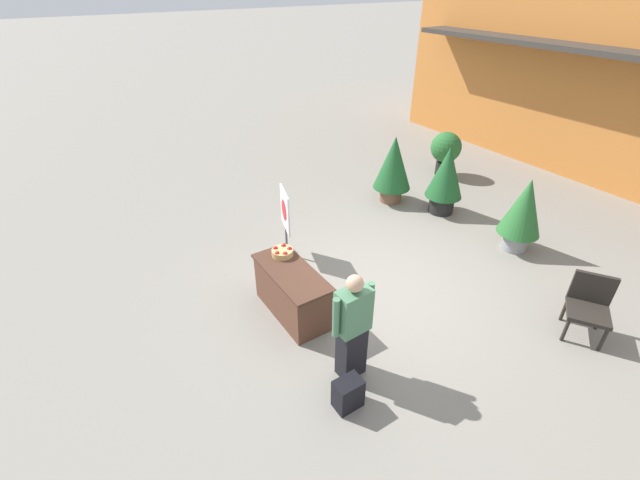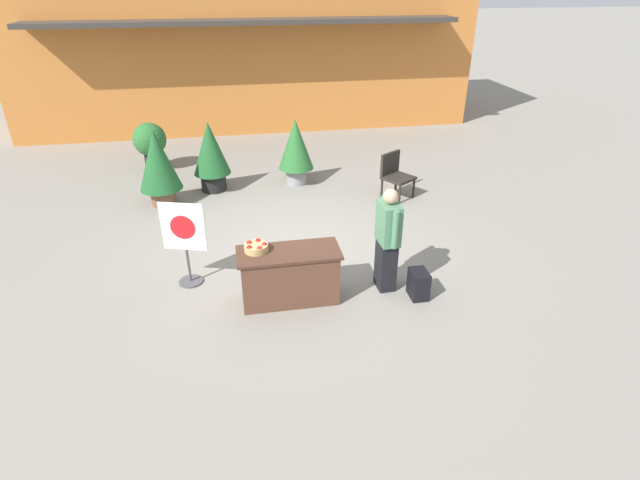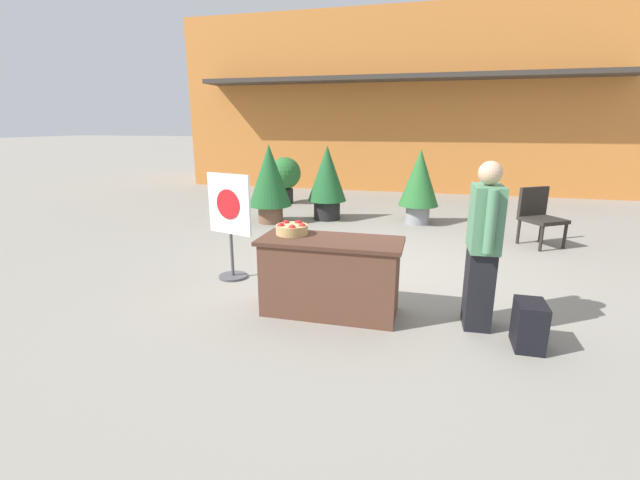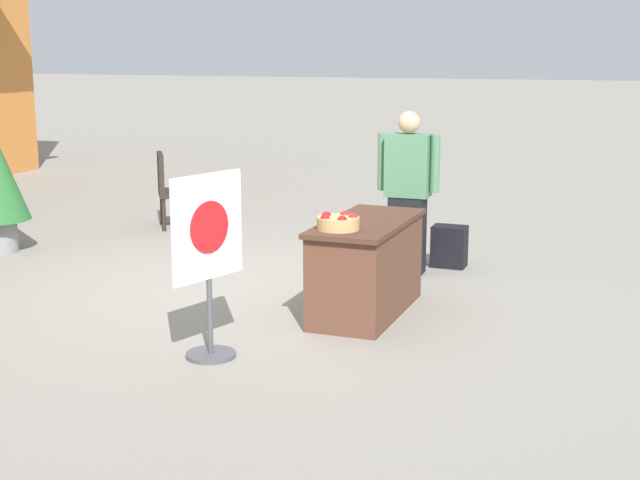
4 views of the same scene
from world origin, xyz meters
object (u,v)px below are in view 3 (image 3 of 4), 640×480
apple_basket (292,229)px  poster_board (230,221)px  potted_plant_near_left (285,175)px  potted_plant_far_right (270,179)px  display_table (330,276)px  potted_plant_near_right (327,179)px  potted_plant_far_left (419,182)px  person_visitor (483,246)px  patio_chair (539,214)px  backpack (529,325)px

apple_basket → poster_board: (-1.00, 0.61, -0.10)m
potted_plant_near_left → potted_plant_far_right: potted_plant_far_right is taller
display_table → potted_plant_near_right: (-1.09, 4.39, 0.44)m
potted_plant_near_right → potted_plant_far_left: potted_plant_near_right is taller
person_visitor → potted_plant_far_left: person_visitor is taller
patio_chair → poster_board: bearing=-90.2°
potted_plant_far_right → patio_chair: bearing=-5.3°
poster_board → potted_plant_near_right: 3.71m
person_visitor → patio_chair: 3.54m
display_table → potted_plant_near_right: size_ratio=0.96×
potted_plant_far_left → apple_basket: bearing=-105.0°
potted_plant_far_left → person_visitor: bearing=-80.8°
potted_plant_near_right → potted_plant_near_left: bearing=132.7°
display_table → potted_plant_far_right: size_ratio=0.94×
person_visitor → apple_basket: bearing=-3.4°
backpack → patio_chair: 3.75m
potted_plant_near_right → potted_plant_far_left: (1.82, 0.06, -0.01)m
potted_plant_near_left → potted_plant_far_right: bearing=-79.0°
display_table → apple_basket: size_ratio=4.33×
backpack → potted_plant_far_left: size_ratio=0.29×
display_table → potted_plant_near_left: bearing=113.0°
backpack → potted_plant_far_right: size_ratio=0.27×
person_visitor → potted_plant_far_left: size_ratio=1.10×
person_visitor → potted_plant_far_right: (-3.54, 3.75, 0.07)m
potted_plant_near_left → potted_plant_far_left: (3.25, -1.48, 0.14)m
person_visitor → potted_plant_near_left: bearing=-58.2°
apple_basket → person_visitor: (1.88, -0.04, -0.04)m
patio_chair → potted_plant_near_left: bearing=-149.7°
potted_plant_near_right → potted_plant_far_left: 1.82m
person_visitor → backpack: bearing=138.1°
person_visitor → backpack: 0.79m
backpack → apple_basket: bearing=170.6°
potted_plant_far_right → apple_basket: bearing=-65.8°
backpack → potted_plant_near_right: 5.56m
potted_plant_far_right → display_table: bearing=-61.1°
potted_plant_far_right → potted_plant_near_right: (1.01, 0.59, -0.04)m
patio_chair → potted_plant_near_left: size_ratio=0.82×
person_visitor → potted_plant_far_right: bearing=-48.7°
potted_plant_far_right → potted_plant_far_left: 2.91m
poster_board → potted_plant_near_left: size_ratio=1.17×
person_visitor → potted_plant_far_right: person_visitor is taller
display_table → apple_basket: bearing=167.7°
apple_basket → patio_chair: (3.09, 3.27, -0.33)m
potted_plant_far_left → patio_chair: bearing=-29.5°
apple_basket → poster_board: 1.18m
poster_board → potted_plant_far_left: size_ratio=0.92×
person_visitor → backpack: person_visitor is taller
apple_basket → person_visitor: bearing=-1.3°
person_visitor → patio_chair: (1.21, 3.31, -0.29)m
potted_plant_near_right → potted_plant_far_right: bearing=-149.9°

